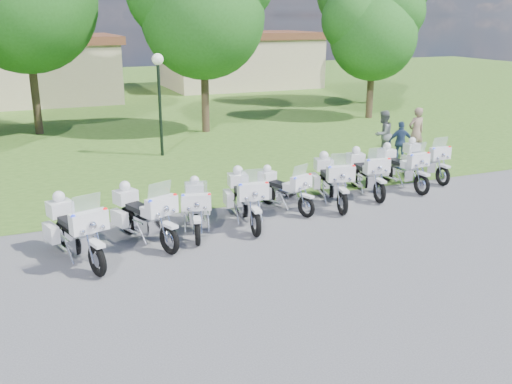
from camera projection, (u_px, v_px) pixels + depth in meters
name	position (u px, v px, depth m)	size (l,w,h in m)	color
ground	(263.00, 244.00, 13.80)	(100.00, 100.00, 0.00)	#4C4D51
grass_lawn	(102.00, 99.00, 37.60)	(100.00, 48.00, 0.01)	#3A621F
motorcycle_0	(75.00, 229.00, 12.72)	(1.33, 2.54, 1.75)	black
motorcycle_1	(143.00, 214.00, 13.78)	(1.38, 2.39, 1.68)	black
motorcycle_2	(196.00, 207.00, 14.49)	(1.13, 2.26, 1.55)	black
motorcycle_3	(245.00, 197.00, 15.05)	(1.00, 2.50, 1.68)	black
motorcycle_4	(283.00, 189.00, 16.12)	(1.15, 2.07, 1.45)	black
motorcycle_5	(331.00, 180.00, 16.64)	(1.16, 2.50, 1.70)	black
motorcycle_6	(365.00, 172.00, 17.59)	(1.00, 2.41, 1.62)	black
motorcycle_7	(401.00, 167.00, 18.25)	(0.87, 2.39, 1.60)	black
motorcycle_8	(424.00, 159.00, 19.25)	(0.76, 2.32, 1.56)	black
lamp_post	(159.00, 79.00, 21.65)	(0.44, 0.44, 3.95)	black
tree_2	(201.00, 4.00, 25.47)	(6.55, 5.59, 8.73)	#38281C
tree_3	(373.00, 28.00, 29.48)	(5.29, 4.51, 7.05)	#38281C
tree_4	(374.00, 3.00, 34.40)	(6.82, 5.82, 9.09)	#38281C
building_east	(240.00, 59.00, 43.67)	(11.44, 7.28, 4.10)	tan
bystander_a	(416.00, 132.00, 22.08)	(0.70, 0.46, 1.93)	#907261
bystander_b	(383.00, 135.00, 21.93)	(0.89, 0.69, 1.84)	slate
bystander_c	(401.00, 143.00, 21.18)	(0.92, 0.38, 1.57)	navy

